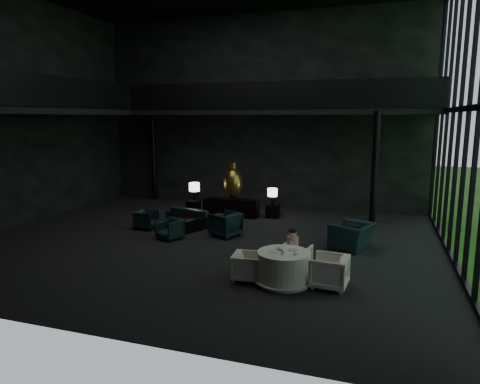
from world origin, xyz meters
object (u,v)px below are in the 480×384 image
(sofa, at_px, (194,213))
(child, at_px, (293,241))
(table_lamp_right, at_px, (272,193))
(window_armchair, at_px, (352,230))
(table_lamp_left, at_px, (194,188))
(lounge_armchair_south, at_px, (170,229))
(lounge_armchair_west, at_px, (146,220))
(coffee_table, at_px, (184,224))
(dining_chair_north, at_px, (295,258))
(console, at_px, (231,207))
(bronze_urn, at_px, (233,183))
(dining_table, at_px, (284,270))
(side_table_left, at_px, (193,207))
(lounge_armchair_east, at_px, (225,222))
(dining_chair_west, at_px, (248,266))
(side_table_right, at_px, (273,211))

(sofa, xyz_separation_m, child, (4.29, -3.60, 0.36))
(table_lamp_right, distance_m, window_armchair, 4.35)
(table_lamp_left, xyz_separation_m, lounge_armchair_south, (0.82, -3.73, -0.69))
(table_lamp_left, height_order, lounge_armchair_west, table_lamp_left)
(coffee_table, bearing_deg, dining_chair_north, -31.64)
(console, relative_size, window_armchair, 1.70)
(table_lamp_right, bearing_deg, table_lamp_left, -179.80)
(bronze_urn, xyz_separation_m, dining_chair_north, (3.49, -5.40, -0.94))
(dining_table, xyz_separation_m, dining_chair_north, (0.09, 0.91, 0.01))
(side_table_left, relative_size, coffee_table, 0.53)
(lounge_armchair_south, bearing_deg, child, 2.97)
(console, relative_size, lounge_armchair_south, 3.43)
(bronze_urn, relative_size, table_lamp_left, 1.95)
(lounge_armchair_south, bearing_deg, bronze_urn, 101.62)
(table_lamp_right, relative_size, lounge_armchair_west, 1.00)
(coffee_table, height_order, dining_chair_north, dining_chair_north)
(lounge_armchair_east, bearing_deg, window_armchair, 111.57)
(lounge_armchair_west, height_order, dining_chair_north, dining_chair_north)
(coffee_table, xyz_separation_m, dining_chair_west, (3.38, -3.61, 0.11))
(side_table_left, distance_m, dining_chair_west, 7.41)
(side_table_right, bearing_deg, sofa, -144.07)
(side_table_left, relative_size, sofa, 0.25)
(side_table_left, bearing_deg, dining_chair_north, -45.46)
(bronze_urn, bearing_deg, table_lamp_right, -3.32)
(bronze_urn, distance_m, lounge_armchair_south, 4.03)
(table_lamp_right, bearing_deg, bronze_urn, 176.68)
(console, xyz_separation_m, lounge_armchair_south, (-0.78, -3.59, -0.03))
(side_table_left, xyz_separation_m, lounge_armchair_west, (-0.54, -2.71, 0.06))
(coffee_table, xyz_separation_m, child, (4.23, -2.63, 0.55))
(side_table_right, height_order, dining_chair_west, dining_chair_west)
(window_armchair, bearing_deg, bronze_urn, -102.63)
(lounge_armchair_west, height_order, window_armchair, window_armchair)
(side_table_right, relative_size, child, 0.83)
(side_table_right, bearing_deg, table_lamp_right, -90.00)
(bronze_urn, height_order, dining_table, bronze_urn)
(lounge_armchair_west, bearing_deg, bronze_urn, -38.10)
(table_lamp_right, xyz_separation_m, dining_chair_north, (1.89, -5.31, -0.63))
(table_lamp_left, distance_m, table_lamp_right, 3.20)
(window_armchair, bearing_deg, dining_chair_west, -12.84)
(console, bearing_deg, dining_chair_west, -67.24)
(window_armchair, relative_size, coffee_table, 1.34)
(console, height_order, dining_table, dining_table)
(lounge_armchair_east, bearing_deg, lounge_armchair_west, -67.38)
(table_lamp_left, height_order, child, table_lamp_left)
(lounge_armchair_south, xyz_separation_m, dining_table, (4.18, -2.47, 0.01))
(sofa, relative_size, child, 3.27)
(dining_chair_west, bearing_deg, bronze_urn, 17.03)
(child, bearing_deg, dining_chair_north, 160.39)
(dining_table, bearing_deg, sofa, 133.26)
(sofa, distance_m, lounge_armchair_south, 2.07)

